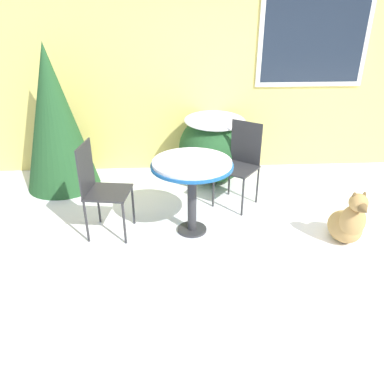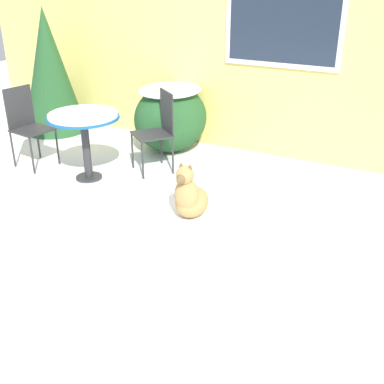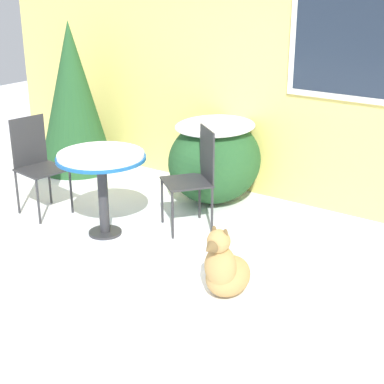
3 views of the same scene
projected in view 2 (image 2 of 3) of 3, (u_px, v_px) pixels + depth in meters
name	position (u px, v px, depth m)	size (l,w,h in m)	color
ground_plane	(131.00, 206.00, 5.16)	(16.00, 16.00, 0.00)	white
house_wall	(224.00, 24.00, 6.19)	(8.00, 0.10, 3.30)	#E5D16B
shrub_left	(171.00, 116.00, 6.53)	(0.95, 1.10, 0.90)	#235128
evergreen_bush	(50.00, 71.00, 7.15)	(0.94, 0.94, 1.82)	#235128
patio_table	(84.00, 123.00, 5.54)	(0.83, 0.83, 0.81)	#2D2D30
patio_chair_near_table	(158.00, 128.00, 5.84)	(0.60, 0.60, 0.99)	#2D2D30
patio_chair_far_side	(28.00, 123.00, 6.02)	(0.48, 0.48, 0.99)	#2D2D30
dog	(190.00, 197.00, 4.83)	(0.33, 0.61, 0.62)	tan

